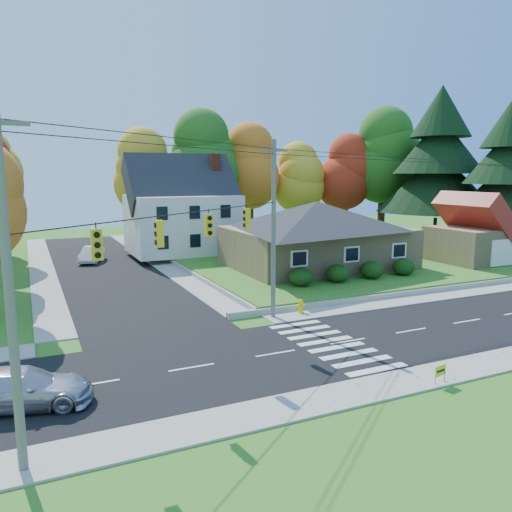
{
  "coord_description": "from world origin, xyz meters",
  "views": [
    {
      "loc": [
        -13.98,
        -19.41,
        8.15
      ],
      "look_at": [
        -1.28,
        8.0,
        3.16
      ],
      "focal_mm": 35.0,
      "sensor_mm": 36.0,
      "label": 1
    }
  ],
  "objects_px": {
    "silver_sedan": "(21,388)",
    "white_car": "(92,254)",
    "fire_hydrant": "(301,307)",
    "ranch_house": "(316,233)"
  },
  "relations": [
    {
      "from": "white_car",
      "to": "silver_sedan",
      "type": "bearing_deg",
      "value": -80.95
    },
    {
      "from": "ranch_house",
      "to": "fire_hydrant",
      "type": "xyz_separation_m",
      "value": [
        -7.65,
        -10.74,
        -2.84
      ]
    },
    {
      "from": "silver_sedan",
      "to": "fire_hydrant",
      "type": "distance_m",
      "value": 16.15
    },
    {
      "from": "ranch_house",
      "to": "fire_hydrant",
      "type": "bearing_deg",
      "value": -125.44
    },
    {
      "from": "white_car",
      "to": "fire_hydrant",
      "type": "distance_m",
      "value": 25.01
    },
    {
      "from": "ranch_house",
      "to": "silver_sedan",
      "type": "bearing_deg",
      "value": -142.98
    },
    {
      "from": "white_car",
      "to": "fire_hydrant",
      "type": "xyz_separation_m",
      "value": [
        8.98,
        -23.34,
        -0.31
      ]
    },
    {
      "from": "ranch_house",
      "to": "silver_sedan",
      "type": "relative_size",
      "value": 3.01
    },
    {
      "from": "silver_sedan",
      "to": "white_car",
      "type": "bearing_deg",
      "value": 2.17
    },
    {
      "from": "silver_sedan",
      "to": "white_car",
      "type": "height_order",
      "value": "white_car"
    }
  ]
}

